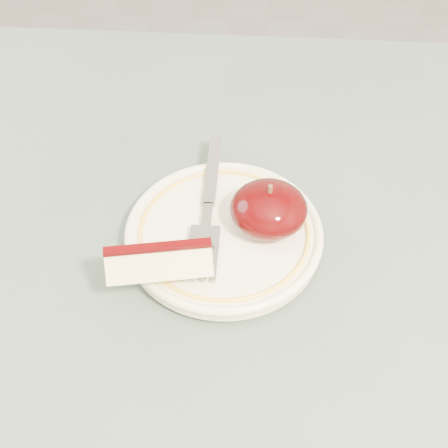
# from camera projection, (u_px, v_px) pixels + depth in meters

# --- Properties ---
(table) EXTENTS (0.90, 0.90, 0.75)m
(table) POSITION_uv_depth(u_px,v_px,m) (117.00, 373.00, 0.59)
(table) COLOR brown
(table) RESTS_ON ground
(plate) EXTENTS (0.18, 0.18, 0.02)m
(plate) POSITION_uv_depth(u_px,v_px,m) (224.00, 234.00, 0.57)
(plate) COLOR #F5EBCD
(plate) RESTS_ON table
(apple_half) EXTENTS (0.07, 0.07, 0.05)m
(apple_half) POSITION_uv_depth(u_px,v_px,m) (269.00, 209.00, 0.56)
(apple_half) COLOR black
(apple_half) RESTS_ON plate
(apple_wedge) EXTENTS (0.09, 0.05, 0.04)m
(apple_wedge) POSITION_uv_depth(u_px,v_px,m) (160.00, 262.00, 0.52)
(apple_wedge) COLOR #FFF3BB
(apple_wedge) RESTS_ON plate
(fork) EXTENTS (0.03, 0.19, 0.00)m
(fork) POSITION_uv_depth(u_px,v_px,m) (208.00, 205.00, 0.59)
(fork) COLOR gray
(fork) RESTS_ON plate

